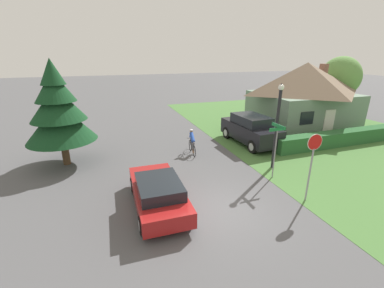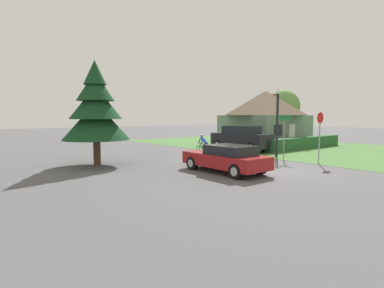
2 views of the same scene
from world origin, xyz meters
TOP-DOWN VIEW (x-y plane):
  - ground_plane at (0.00, 0.00)m, footprint 140.00×140.00m
  - grass_verge_right at (11.44, 4.00)m, footprint 16.00×36.00m
  - cottage_house at (11.72, 8.99)m, footprint 7.99×6.47m
  - hedge_row at (10.89, 4.26)m, footprint 9.94×0.90m
  - sedan_left_lane at (-2.11, 0.94)m, footprint 1.94×4.37m
  - cyclist at (1.09, 6.07)m, footprint 0.44×1.74m
  - parked_suv_right at (5.40, 6.53)m, footprint 2.18×4.82m
  - stop_sign at (3.81, -0.57)m, footprint 0.66×0.07m
  - street_lamp at (4.50, 2.68)m, footprint 0.29×0.29m
  - street_name_sign at (3.77, 1.66)m, footprint 0.90×0.90m
  - conifer_tall_near at (-6.03, 6.82)m, footprint 3.55×3.55m
  - deciduous_tree_right at (16.57, 10.16)m, footprint 3.45×3.45m

SIDE VIEW (x-z plane):
  - ground_plane at x=0.00m, z-range 0.00..0.00m
  - grass_verge_right at x=11.44m, z-range 0.00..0.01m
  - hedge_row at x=10.89m, z-range 0.00..0.97m
  - sedan_left_lane at x=-2.11m, z-range 0.01..1.32m
  - cyclist at x=1.09m, z-range -0.03..1.47m
  - parked_suv_right at x=5.40m, z-range 0.00..1.96m
  - street_name_sign at x=3.77m, z-range 0.52..3.26m
  - stop_sign at x=3.81m, z-range 0.57..3.48m
  - street_lamp at x=4.50m, z-range 0.29..4.75m
  - cottage_house at x=11.72m, z-range 0.10..5.26m
  - conifer_tall_near at x=-6.03m, z-range 0.22..5.85m
  - deciduous_tree_right at x=16.57m, z-range 0.99..6.60m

